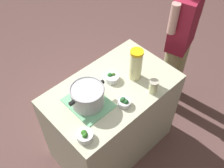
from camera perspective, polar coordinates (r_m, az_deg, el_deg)
The scene contains 10 objects.
ground_plane at distance 3.03m, azimuth 0.00°, elevation -12.43°, with size 8.00×8.00×0.00m, color brown.
counter_slab at distance 2.63m, azimuth 0.00°, elevation -7.49°, with size 1.14×0.69×0.93m, color beige.
dish_cloth at distance 2.16m, azimuth -5.07°, elevation -4.02°, with size 0.29×0.36×0.01m, color #73BD8A.
cooking_pot at distance 2.09m, azimuth -5.23°, elevation -2.51°, with size 0.34×0.27×0.17m.
lemonade_pitcher at distance 2.24m, azimuth 5.10°, elevation 4.15°, with size 0.11×0.11×0.30m.
mason_jar at distance 2.21m, azimuth 8.78°, elevation -0.52°, with size 0.08×0.08×0.12m.
broccoli_bowl_front at distance 1.96m, azimuth -5.79°, elevation -10.84°, with size 0.12×0.12×0.07m.
broccoli_bowl_center at distance 2.30m, azimuth -0.00°, elevation 1.44°, with size 0.13×0.13×0.08m.
broccoli_bowl_back at distance 2.12m, azimuth 2.64°, elevation -3.90°, with size 0.10×0.10×0.08m.
person_cook at distance 2.86m, azimuth 14.28°, elevation 8.88°, with size 0.50×0.29×1.61m.
Camera 1 is at (-1.01, -1.06, 2.65)m, focal length 43.00 mm.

